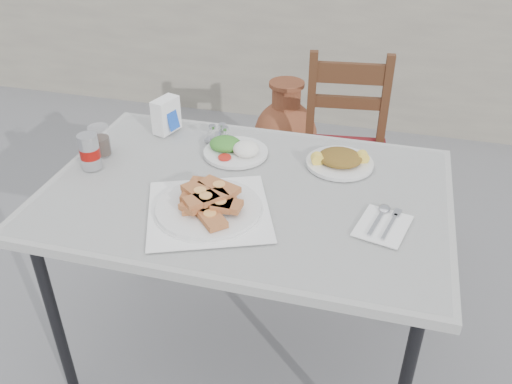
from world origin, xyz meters
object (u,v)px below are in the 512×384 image
(pide_plate, at_px, (208,202))
(cola_glass, at_px, (100,142))
(salad_rice_plate, at_px, (235,149))
(soda_can, at_px, (90,151))
(condiment_caddy, at_px, (221,136))
(terracotta_urn, at_px, (285,140))
(salad_chopped_plate, at_px, (340,160))
(chair, at_px, (344,153))
(cafe_table, at_px, (246,202))
(napkin_holder, at_px, (166,115))

(pide_plate, height_order, cola_glass, cola_glass)
(salad_rice_plate, relative_size, soda_can, 1.88)
(condiment_caddy, height_order, terracotta_urn, condiment_caddy)
(salad_chopped_plate, relative_size, soda_can, 1.89)
(pide_plate, height_order, soda_can, soda_can)
(pide_plate, xyz_separation_m, cola_glass, (-0.52, 0.26, 0.01))
(chair, relative_size, terracotta_urn, 1.42)
(cafe_table, height_order, salad_chopped_plate, salad_chopped_plate)
(soda_can, relative_size, napkin_holder, 0.93)
(salad_chopped_plate, xyz_separation_m, soda_can, (-0.87, -0.25, 0.04))
(chair, bearing_deg, napkin_holder, -144.84)
(salad_chopped_plate, height_order, condiment_caddy, condiment_caddy)
(salad_rice_plate, bearing_deg, soda_can, -153.82)
(soda_can, bearing_deg, terracotta_urn, 72.59)
(cola_glass, bearing_deg, pide_plate, -26.22)
(cafe_table, height_order, condiment_caddy, condiment_caddy)
(cola_glass, distance_m, napkin_holder, 0.29)
(cola_glass, distance_m, condiment_caddy, 0.46)
(condiment_caddy, distance_m, chair, 0.86)
(soda_can, xyz_separation_m, napkin_holder, (0.15, 0.35, 0.00))
(salad_chopped_plate, xyz_separation_m, condiment_caddy, (-0.48, 0.06, 0.00))
(cafe_table, distance_m, napkin_holder, 0.56)
(salad_chopped_plate, distance_m, chair, 0.79)
(cafe_table, xyz_separation_m, condiment_caddy, (-0.19, 0.30, 0.08))
(pide_plate, xyz_separation_m, soda_can, (-0.50, 0.15, 0.03))
(salad_chopped_plate, height_order, terracotta_urn, salad_chopped_plate)
(condiment_caddy, relative_size, chair, 0.13)
(napkin_holder, relative_size, condiment_caddy, 1.14)
(pide_plate, distance_m, soda_can, 0.53)
(soda_can, relative_size, chair, 0.13)
(cola_glass, bearing_deg, napkin_holder, 55.69)
(terracotta_urn, bearing_deg, chair, -46.08)
(chair, bearing_deg, pide_plate, -113.23)
(salad_chopped_plate, xyz_separation_m, terracotta_urn, (-0.44, 1.11, -0.54))
(cafe_table, bearing_deg, terracotta_urn, 96.31)
(soda_can, bearing_deg, condiment_caddy, 39.08)
(cafe_table, relative_size, soda_can, 10.56)
(pide_plate, bearing_deg, salad_rice_plate, 94.41)
(cola_glass, bearing_deg, terracotta_urn, 70.58)
(napkin_holder, distance_m, chair, 1.00)
(soda_can, xyz_separation_m, cola_glass, (-0.02, 0.10, -0.02))
(cafe_table, xyz_separation_m, cola_glass, (-0.60, 0.09, 0.11))
(salad_chopped_plate, xyz_separation_m, chair, (-0.05, 0.71, -0.35))
(salad_chopped_plate, height_order, napkin_holder, napkin_holder)
(salad_chopped_plate, bearing_deg, chair, 93.69)
(pide_plate, distance_m, chair, 1.22)
(chair, xyz_separation_m, terracotta_urn, (-0.39, 0.41, -0.19))
(chair, bearing_deg, salad_rice_plate, -122.85)
(salad_rice_plate, distance_m, napkin_holder, 0.35)
(pide_plate, bearing_deg, cola_glass, 153.78)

